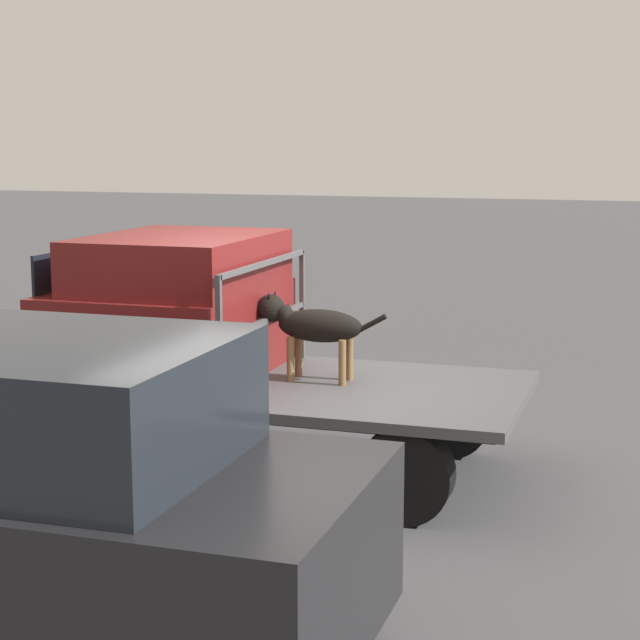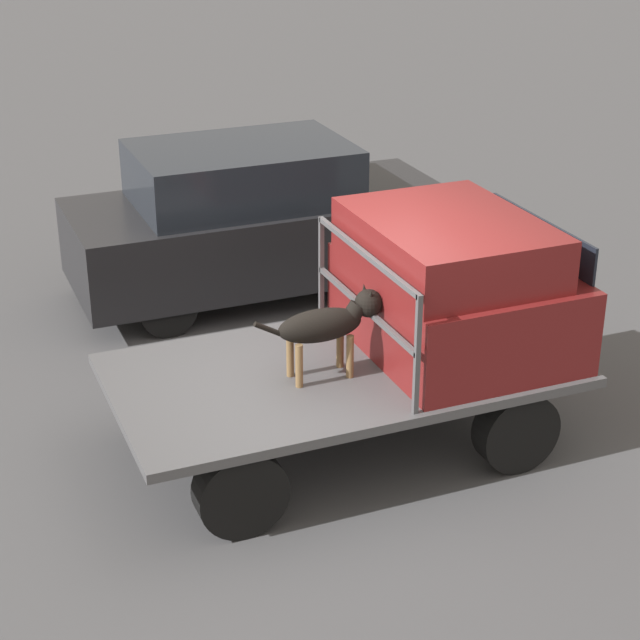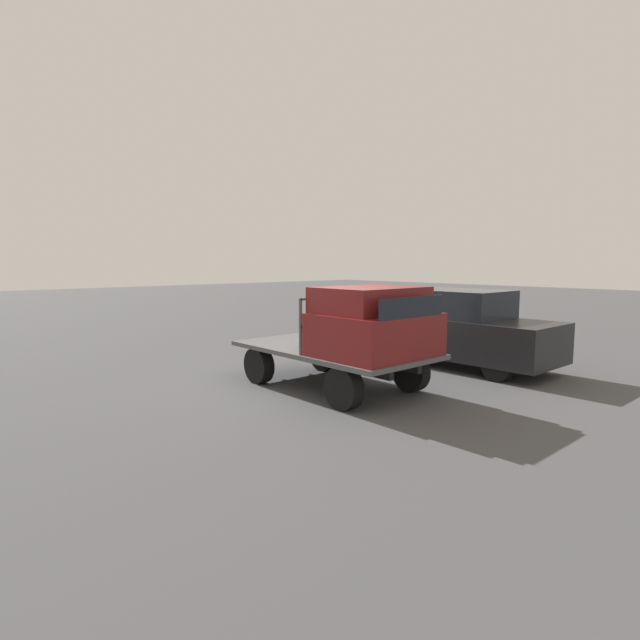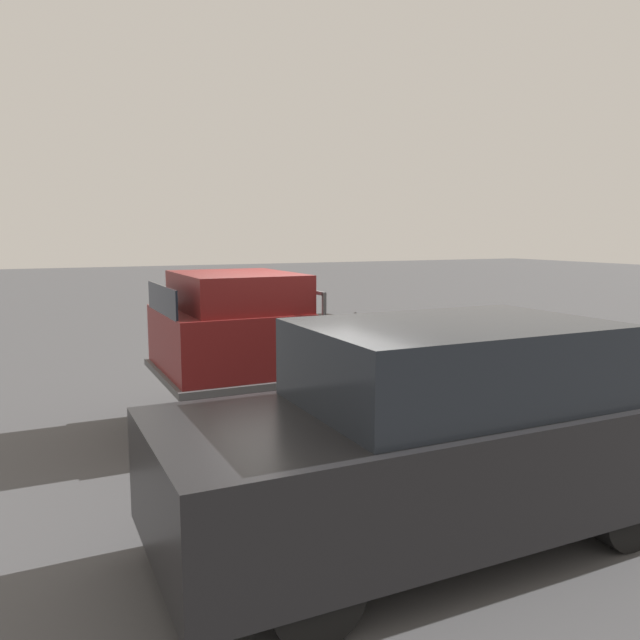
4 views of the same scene
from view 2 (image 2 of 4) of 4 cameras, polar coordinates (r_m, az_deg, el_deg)
The scene contains 6 objects.
ground_plane at distance 9.06m, azimuth 1.14°, elevation -6.69°, with size 80.00×80.00×0.00m, color #474749.
flatbed_truck at distance 8.79m, azimuth 1.17°, elevation -3.60°, with size 3.74×2.00×0.75m.
truck_cab at distance 8.89m, azimuth 7.19°, elevation 1.79°, with size 1.56×1.88×1.15m.
truck_headboard at distance 8.51m, azimuth 2.43°, elevation 1.55°, with size 0.04×1.88×0.96m.
dog at distance 8.37m, azimuth 0.60°, elevation -0.15°, with size 1.12×0.26×0.72m.
parked_sedan at distance 11.76m, azimuth -3.39°, elevation 5.33°, with size 4.15×1.72×1.70m.
Camera 2 is at (-3.11, -7.11, 4.68)m, focal length 60.00 mm.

